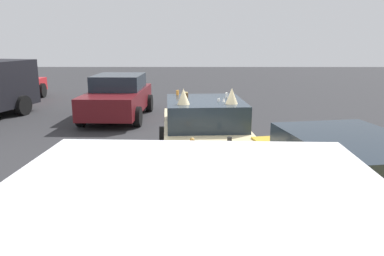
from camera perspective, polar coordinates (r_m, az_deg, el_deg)
The scene contains 5 objects.
ground_plane at distance 8.07m, azimuth 2.14°, elevation -6.23°, with size 60.00×60.00×0.00m, color #2D2D30.
art_car_decorated at distance 7.93m, azimuth 2.13°, elevation -1.26°, with size 4.80×2.26×1.76m.
parked_sedan_behind_left at distance 13.37m, azimuth -11.17°, elevation 4.70°, with size 4.23×2.12×1.49m.
parked_sedan_far_right at distance 18.26m, azimuth -25.98°, elevation 5.72°, with size 4.29×2.02×1.40m.
parked_sedan_far_left at distance 5.65m, azimuth 24.69°, elevation -8.68°, with size 4.82×2.57×1.37m.
Camera 1 is at (-7.60, 0.28, 2.71)m, focal length 35.07 mm.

